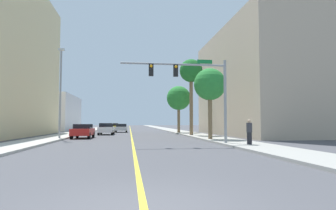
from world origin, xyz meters
TOP-DOWN VIEW (x-y plane):
  - ground at (0.00, 42.00)m, footprint 192.00×192.00m
  - sidewalk_left at (-7.68, 42.00)m, footprint 3.12×168.00m
  - sidewalk_right at (7.68, 42.00)m, footprint 3.12×168.00m
  - lane_marking_center at (0.00, 42.00)m, footprint 0.16×144.00m
  - building_left_far at (-19.69, 52.22)m, footprint 17.40×16.18m
  - building_right_near at (18.33, 28.67)m, footprint 14.69×21.96m
  - traffic_signal_mast at (4.29, 13.98)m, footprint 7.53×0.36m
  - street_lamp at (-6.63, 21.76)m, footprint 0.56×0.28m
  - palm_near at (6.77, 18.65)m, footprint 2.83×2.83m
  - palm_mid at (6.79, 26.31)m, footprint 2.66×2.66m
  - palm_far at (6.67, 33.97)m, footprint 3.41×3.41m
  - car_yellow at (-3.30, 52.09)m, footprint 1.95×4.01m
  - car_silver at (-1.51, 40.21)m, footprint 1.91×3.93m
  - car_red at (-4.83, 23.68)m, footprint 1.91×3.88m
  - car_white at (-3.16, 31.56)m, footprint 1.93×3.84m
  - pedestrian at (7.56, 12.31)m, footprint 0.38×0.38m

SIDE VIEW (x-z plane):
  - ground at x=0.00m, z-range 0.00..0.00m
  - lane_marking_center at x=0.00m, z-range 0.00..0.01m
  - sidewalk_left at x=-7.68m, z-range 0.00..0.15m
  - sidewalk_right at x=7.68m, z-range 0.00..0.15m
  - car_silver at x=-1.51m, z-range 0.04..1.38m
  - car_yellow at x=-3.30m, z-range 0.02..1.41m
  - car_red at x=-4.83m, z-range 0.03..1.45m
  - car_white at x=-3.16m, z-range 0.02..1.50m
  - pedestrian at x=7.56m, z-range 0.14..1.78m
  - building_left_far at x=-19.69m, z-range 0.00..6.78m
  - traffic_signal_mast at x=4.29m, z-range 1.48..7.41m
  - street_lamp at x=-6.63m, z-range 0.58..8.93m
  - palm_near at x=6.77m, z-range 1.77..7.99m
  - palm_far at x=6.67m, z-range 1.69..8.27m
  - building_right_near at x=18.33m, z-range 0.00..13.25m
  - palm_mid at x=6.79m, z-range 2.97..11.72m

